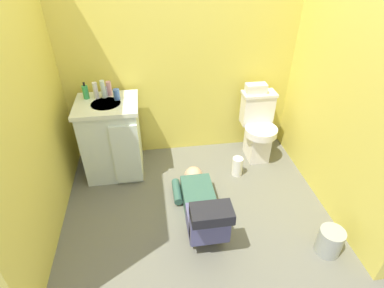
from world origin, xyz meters
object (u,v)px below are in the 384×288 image
vanity_cabinet (112,138)px  trash_can (330,241)px  bottle_clear (103,89)px  paper_towel_roll (237,166)px  person_plumber (202,206)px  tissue_box (256,88)px  toilet (258,128)px  bottle_white (96,91)px  bottle_blue (117,94)px  bottle_pink (109,89)px  faucet (106,92)px  soap_dispenser (86,92)px

vanity_cabinet → trash_can: size_ratio=3.50×
bottle_clear → paper_towel_roll: size_ratio=0.83×
vanity_cabinet → person_plumber: size_ratio=0.77×
bottle_clear → tissue_box: bearing=1.0°
toilet → paper_towel_roll: bearing=-133.2°
trash_can → toilet: bearing=97.2°
tissue_box → trash_can: size_ratio=0.94×
tissue_box → bottle_clear: bottle_clear is taller
person_plumber → vanity_cabinet: bearing=133.1°
toilet → bottle_white: size_ratio=4.59×
bottle_white → bottle_blue: bearing=-15.7°
trash_can → paper_towel_roll: trash_can is taller
toilet → person_plumber: toilet is taller
vanity_cabinet → bottle_blue: bearing=29.6°
person_plumber → bottle_pink: size_ratio=7.47×
toilet → paper_towel_roll: 0.51m
vanity_cabinet → bottle_clear: (-0.03, 0.12, 0.49)m
bottle_white → bottle_clear: (0.07, 0.01, 0.01)m
faucet → bottle_pink: size_ratio=0.70×
faucet → paper_towel_roll: size_ratio=0.48×
bottle_blue → paper_towel_roll: size_ratio=0.50×
faucet → bottle_clear: size_ratio=0.57×
bottle_white → bottle_blue: size_ratio=1.55×
soap_dispenser → trash_can: size_ratio=0.71×
bottle_clear → bottle_blue: 0.15m
toilet → bottle_pink: (-1.55, 0.11, 0.52)m
bottle_white → paper_towel_roll: bottle_white is taller
bottle_clear → bottle_pink: bottle_clear is taller
tissue_box → trash_can: (0.22, -1.46, -0.68)m
tissue_box → paper_towel_roll: 0.85m
toilet → faucet: size_ratio=7.50×
bottle_pink → tissue_box: bearing=-0.6°
soap_dispenser → toilet: bearing=-2.2°
soap_dispenser → bottle_white: 0.10m
vanity_cabinet → person_plumber: bearing=-46.9°
person_plumber → bottle_white: size_ratio=6.52×
bottle_blue → bottle_white: bearing=164.3°
toilet → soap_dispenser: soap_dispenser is taller
trash_can → paper_towel_roll: size_ratio=1.12×
vanity_cabinet → paper_towel_roll: (1.27, -0.26, -0.31)m
faucet → bottle_clear: (-0.02, -0.02, 0.04)m
faucet → bottle_clear: bottle_clear is taller
person_plumber → bottle_white: 1.49m
soap_dispenser → bottle_clear: 0.17m
bottle_white → faucet: bearing=19.6°
vanity_cabinet → trash_can: (1.75, -1.31, -0.30)m
vanity_cabinet → tissue_box: bearing=5.6°
tissue_box → bottle_clear: 1.56m
faucet → person_plumber: faucet is taller
person_plumber → soap_dispenser: 1.55m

